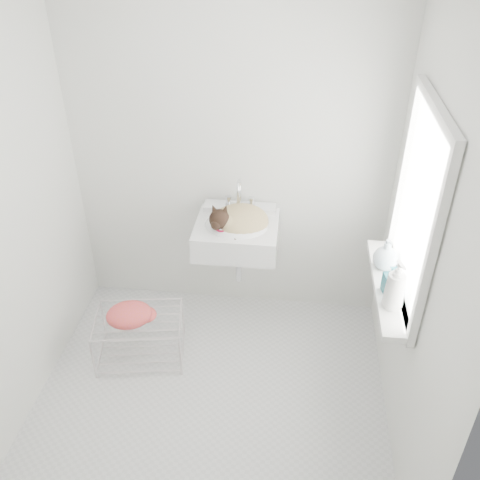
# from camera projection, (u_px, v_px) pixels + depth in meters

# --- Properties ---
(floor) EXTENTS (2.20, 2.00, 0.02)m
(floor) POSITION_uv_depth(u_px,v_px,m) (211.00, 396.00, 3.37)
(floor) COLOR silver
(floor) RESTS_ON ground
(back_wall) EXTENTS (2.20, 0.02, 2.50)m
(back_wall) POSITION_uv_depth(u_px,v_px,m) (230.00, 152.00, 3.51)
(back_wall) COLOR silver
(back_wall) RESTS_ON ground
(right_wall) EXTENTS (0.02, 2.00, 2.50)m
(right_wall) POSITION_uv_depth(u_px,v_px,m) (425.00, 246.00, 2.57)
(right_wall) COLOR silver
(right_wall) RESTS_ON ground
(left_wall) EXTENTS (0.02, 2.00, 2.50)m
(left_wall) POSITION_uv_depth(u_px,v_px,m) (0.00, 219.00, 2.79)
(left_wall) COLOR silver
(left_wall) RESTS_ON ground
(window_glass) EXTENTS (0.01, 0.80, 1.00)m
(window_glass) POSITION_uv_depth(u_px,v_px,m) (419.00, 208.00, 2.69)
(window_glass) COLOR white
(window_glass) RESTS_ON right_wall
(window_frame) EXTENTS (0.04, 0.90, 1.10)m
(window_frame) POSITION_uv_depth(u_px,v_px,m) (416.00, 207.00, 2.69)
(window_frame) COLOR white
(window_frame) RESTS_ON right_wall
(windowsill) EXTENTS (0.16, 0.88, 0.04)m
(windowsill) POSITION_uv_depth(u_px,v_px,m) (388.00, 286.00, 2.98)
(windowsill) COLOR white
(windowsill) RESTS_ON right_wall
(sink) EXTENTS (0.55, 0.48, 0.22)m
(sink) POSITION_uv_depth(u_px,v_px,m) (237.00, 224.00, 3.51)
(sink) COLOR white
(sink) RESTS_ON back_wall
(faucet) EXTENTS (0.20, 0.14, 0.20)m
(faucet) POSITION_uv_depth(u_px,v_px,m) (240.00, 192.00, 3.58)
(faucet) COLOR silver
(faucet) RESTS_ON sink
(cat) EXTENTS (0.45, 0.40, 0.25)m
(cat) POSITION_uv_depth(u_px,v_px,m) (239.00, 220.00, 3.47)
(cat) COLOR tan
(cat) RESTS_ON sink
(wire_rack) EXTENTS (0.62, 0.48, 0.34)m
(wire_rack) POSITION_uv_depth(u_px,v_px,m) (141.00, 339.00, 3.59)
(wire_rack) COLOR #BEB6B7
(wire_rack) RESTS_ON floor
(towel) EXTENTS (0.35, 0.30, 0.12)m
(towel) POSITION_uv_depth(u_px,v_px,m) (130.00, 319.00, 3.43)
(towel) COLOR #E25F0B
(towel) RESTS_ON wire_rack
(bottle_a) EXTENTS (0.12, 0.12, 0.25)m
(bottle_a) POSITION_uv_depth(u_px,v_px,m) (391.00, 307.00, 2.80)
(bottle_a) COLOR white
(bottle_a) RESTS_ON windowsill
(bottle_b) EXTENTS (0.09, 0.09, 0.17)m
(bottle_b) POSITION_uv_depth(u_px,v_px,m) (388.00, 291.00, 2.91)
(bottle_b) COLOR #1F7384
(bottle_b) RESTS_ON windowsill
(bottle_c) EXTENTS (0.20, 0.20, 0.19)m
(bottle_c) POSITION_uv_depth(u_px,v_px,m) (384.00, 267.00, 3.10)
(bottle_c) COLOR silver
(bottle_c) RESTS_ON windowsill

